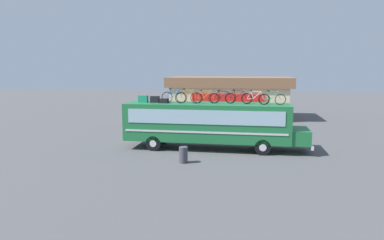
{
  "coord_description": "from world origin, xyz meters",
  "views": [
    {
      "loc": [
        2.78,
        -22.57,
        5.38
      ],
      "look_at": [
        -0.99,
        0.0,
        1.94
      ],
      "focal_mm": 32.12,
      "sensor_mm": 36.0,
      "label": 1
    }
  ],
  "objects": [
    {
      "name": "rooftop_bicycle_2",
      "position": [
        -1.21,
        -0.2,
        3.49
      ],
      "size": [
        1.79,
        0.44,
        0.98
      ],
      "color": "black",
      "rests_on": "bus"
    },
    {
      "name": "rooftop_bicycle_7",
      "position": [
        4.24,
        -0.21,
        3.46
      ],
      "size": [
        1.68,
        0.44,
        0.92
      ],
      "color": "black",
      "rests_on": "bus"
    },
    {
      "name": "bus",
      "position": [
        0.22,
        0.0,
        1.8
      ],
      "size": [
        12.19,
        2.65,
        3.08
      ],
      "color": "#1E6B38",
      "rests_on": "ground"
    },
    {
      "name": "rooftop_bicycle_1",
      "position": [
        -2.2,
        0.01,
        3.49
      ],
      "size": [
        1.75,
        0.44,
        0.98
      ],
      "color": "black",
      "rests_on": "bus"
    },
    {
      "name": "luggage_bag_2",
      "position": [
        -3.55,
        -0.01,
        3.3
      ],
      "size": [
        0.6,
        0.33,
        0.44
      ],
      "primitive_type": "cube",
      "color": "black",
      "rests_on": "bus"
    },
    {
      "name": "rooftop_bicycle_3",
      "position": [
        -0.09,
        0.07,
        3.46
      ],
      "size": [
        1.74,
        0.44,
        0.9
      ],
      "color": "black",
      "rests_on": "bus"
    },
    {
      "name": "rooftop_bicycle_4",
      "position": [
        1.05,
        0.18,
        3.45
      ],
      "size": [
        1.72,
        0.44,
        0.89
      ],
      "color": "black",
      "rests_on": "bus"
    },
    {
      "name": "rooftop_bicycle_5",
      "position": [
        2.06,
        0.36,
        3.46
      ],
      "size": [
        1.78,
        0.44,
        0.92
      ],
      "color": "black",
      "rests_on": "bus"
    },
    {
      "name": "ground_plane",
      "position": [
        0.0,
        0.0,
        0.0
      ],
      "size": [
        120.0,
        120.0,
        0.0
      ],
      "primitive_type": "plane",
      "color": "#4C4C4F"
    },
    {
      "name": "luggage_bag_1",
      "position": [
        -4.4,
        0.07,
        3.32
      ],
      "size": [
        0.65,
        0.34,
        0.48
      ],
      "primitive_type": "cube",
      "color": "#1E7F66",
      "rests_on": "bus"
    },
    {
      "name": "rooftop_bicycle_6",
      "position": [
        3.17,
        -0.06,
        3.46
      ],
      "size": [
        1.75,
        0.44,
        0.92
      ],
      "color": "black",
      "rests_on": "bus"
    },
    {
      "name": "trash_bin",
      "position": [
        -0.87,
        -3.72,
        0.47
      ],
      "size": [
        0.5,
        0.5,
        0.94
      ],
      "primitive_type": "cylinder",
      "color": "#3F3F47",
      "rests_on": "ground"
    },
    {
      "name": "roadside_building",
      "position": [
        0.63,
        15.67,
        2.29
      ],
      "size": [
        13.31,
        6.59,
        4.44
      ],
      "color": "beige",
      "rests_on": "ground"
    },
    {
      "name": "luggage_bag_3",
      "position": [
        -2.86,
        -0.18,
        3.23
      ],
      "size": [
        0.53,
        0.52,
        0.3
      ],
      "primitive_type": "cube",
      "color": "black",
      "rests_on": "bus"
    }
  ]
}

